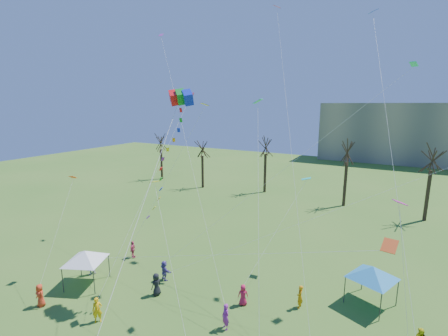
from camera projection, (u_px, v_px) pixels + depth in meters
The scene contains 6 objects.
bare_tree_row at pixel (335, 158), 45.21m from camera, with size 68.59×8.33×10.24m.
big_box_kite at pixel (168, 168), 22.49m from camera, with size 3.06×7.51×18.22m.
canopy_tent_white at pixel (85, 256), 25.36m from camera, with size 3.65×3.65×2.98m.
canopy_tent_blue at pixel (373, 272), 22.75m from camera, with size 3.77×3.77×3.06m.
festival_crowd at pixel (206, 315), 20.74m from camera, with size 25.63×11.10×1.83m.
small_kites_aloft at pixel (262, 130), 23.54m from camera, with size 30.59×18.57×33.68m.
Camera 1 is at (9.80, -10.55, 14.62)m, focal length 25.00 mm.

